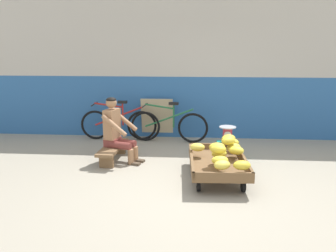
{
  "coord_description": "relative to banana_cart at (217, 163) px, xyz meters",
  "views": [
    {
      "loc": [
        -0.02,
        -4.57,
        2.04
      ],
      "look_at": [
        -0.44,
        0.88,
        0.75
      ],
      "focal_mm": 37.3,
      "sensor_mm": 36.0,
      "label": 1
    }
  ],
  "objects": [
    {
      "name": "vendor_seated",
      "position": [
        -1.73,
        0.7,
        0.33
      ],
      "size": [
        0.73,
        0.59,
        1.14
      ],
      "color": "#9E704C",
      "rests_on": "ground"
    },
    {
      "name": "shopping_bag",
      "position": [
        0.25,
        0.56,
        -0.12
      ],
      "size": [
        0.18,
        0.12,
        0.24
      ],
      "primitive_type": "cube",
      "color": "#3370B7",
      "rests_on": "ground"
    },
    {
      "name": "bicycle_near_left",
      "position": [
        -2.01,
        2.11,
        0.11
      ],
      "size": [
        1.66,
        0.48,
        0.86
      ],
      "color": "black",
      "rests_on": "ground"
    },
    {
      "name": "ground_plane",
      "position": [
        -0.35,
        -0.58,
        -0.24
      ],
      "size": [
        80.0,
        80.0,
        0.0
      ],
      "primitive_type": "plane",
      "color": "gray"
    },
    {
      "name": "banana_pile",
      "position": [
        0.1,
        -0.03,
        0.23
      ],
      "size": [
        0.87,
        1.44,
        0.27
      ],
      "color": "gold",
      "rests_on": "banana_cart"
    },
    {
      "name": "banana_cart",
      "position": [
        0.0,
        0.0,
        0.0
      ],
      "size": [
        0.91,
        1.48,
        0.36
      ],
      "color": "brown",
      "rests_on": "ground"
    },
    {
      "name": "back_wall",
      "position": [
        -0.35,
        2.56,
        1.35
      ],
      "size": [
        16.0,
        0.3,
        3.18
      ],
      "color": "#2D609E",
      "rests_on": "ground"
    },
    {
      "name": "bicycle_far_left",
      "position": [
        -0.91,
        2.01,
        0.11
      ],
      "size": [
        1.66,
        0.48,
        0.86
      ],
      "color": "black",
      "rests_on": "ground"
    },
    {
      "name": "weighing_scale",
      "position": [
        0.23,
        1.0,
        0.21
      ],
      "size": [
        0.3,
        0.3,
        0.29
      ],
      "color": "#28282D",
      "rests_on": "plastic_crate"
    },
    {
      "name": "sign_board",
      "position": [
        -1.19,
        2.35,
        0.2
      ],
      "size": [
        0.7,
        0.21,
        0.89
      ],
      "color": "#C6B289",
      "rests_on": "ground"
    },
    {
      "name": "low_bench",
      "position": [
        -1.81,
        0.73,
        -0.04
      ],
      "size": [
        0.37,
        1.12,
        0.27
      ],
      "color": "brown",
      "rests_on": "ground"
    },
    {
      "name": "plastic_crate",
      "position": [
        0.23,
        1.0,
        -0.09
      ],
      "size": [
        0.36,
        0.28,
        0.3
      ],
      "color": "#19847F",
      "rests_on": "ground"
    }
  ]
}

